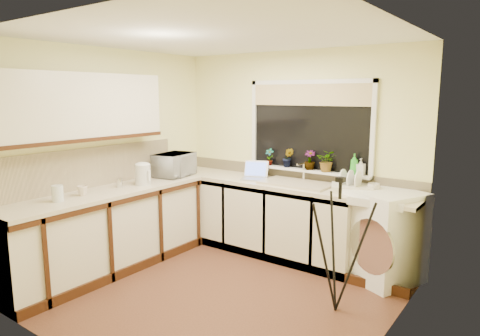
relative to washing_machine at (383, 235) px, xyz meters
name	(u,v)px	position (x,y,z in m)	size (l,w,h in m)	color
floor	(219,290)	(-1.21, -1.24, -0.47)	(3.20, 3.20, 0.00)	brown
ceiling	(216,36)	(-1.21, -1.24, 1.98)	(3.20, 3.20, 0.00)	white
wall_back	(294,153)	(-1.21, 0.26, 0.75)	(3.20, 3.20, 0.00)	#F9F6A6
wall_front	(77,201)	(-1.21, -2.74, 0.75)	(3.20, 3.20, 0.00)	#F9F6A6
wall_left	(111,156)	(-2.81, -1.24, 0.75)	(3.00, 3.00, 0.00)	#F9F6A6
wall_right	(387,192)	(0.39, -1.24, 0.75)	(3.00, 3.00, 0.00)	#F9F6A6
base_cabinet_back	(258,216)	(-1.54, -0.04, -0.04)	(2.55, 0.60, 0.86)	silver
base_cabinet_left	(109,232)	(-2.51, -1.54, -0.04)	(0.54, 2.40, 0.86)	silver
worktop_back	(281,184)	(-1.21, -0.04, 0.41)	(3.20, 0.60, 0.04)	beige
worktop_left	(107,193)	(-2.51, -1.54, 0.41)	(0.60, 2.40, 0.04)	beige
upper_cabinet	(82,107)	(-2.65, -1.69, 1.33)	(0.28, 1.90, 0.70)	silver
splashback_left	(90,168)	(-2.80, -1.54, 0.65)	(0.02, 2.40, 0.45)	beige
splashback_back	(293,173)	(-1.21, 0.25, 0.50)	(3.20, 0.02, 0.14)	beige
window_glass	(309,127)	(-1.01, 0.25, 1.08)	(1.50, 0.02, 1.00)	black
window_blind	(309,95)	(-1.01, 0.22, 1.45)	(1.50, 0.02, 0.25)	tan
windowsill	(306,170)	(-1.01, 0.19, 0.56)	(1.60, 0.14, 0.03)	white
sink	(296,183)	(-1.01, -0.04, 0.44)	(0.82, 0.46, 0.03)	tan
faucet	(304,172)	(-1.01, 0.14, 0.55)	(0.03, 0.03, 0.24)	silver
washing_machine	(383,235)	(0.00, 0.00, 0.00)	(0.67, 0.65, 0.95)	white
laptop	(255,174)	(-1.59, -0.03, 0.48)	(0.39, 0.39, 0.21)	#9999A0
kettle	(143,175)	(-2.44, -1.09, 0.54)	(0.18, 0.18, 0.23)	silver
dish_rack	(352,188)	(-0.36, 0.01, 0.46)	(0.43, 0.32, 0.06)	beige
tripod	(338,245)	(-0.11, -0.93, 0.14)	(0.61, 0.61, 1.23)	black
glass_jug	(58,193)	(-2.51, -2.11, 0.51)	(0.11, 0.11, 0.16)	silver
steel_jar	(119,183)	(-2.55, -1.34, 0.48)	(0.07, 0.07, 0.10)	silver
microwave	(174,165)	(-2.53, -0.49, 0.57)	(0.52, 0.35, 0.29)	silver
plant_a	(270,157)	(-1.52, 0.17, 0.68)	(0.11, 0.08, 0.21)	#999999
plant_b	(288,158)	(-1.25, 0.18, 0.69)	(0.13, 0.10, 0.24)	#999999
plant_c	(310,160)	(-0.96, 0.17, 0.69)	(0.13, 0.13, 0.23)	#999999
plant_d	(327,161)	(-0.73, 0.17, 0.70)	(0.23, 0.20, 0.25)	#999999
soap_bottle_green	(354,164)	(-0.41, 0.17, 0.69)	(0.09, 0.09, 0.24)	green
soap_bottle_clear	(361,167)	(-0.34, 0.19, 0.67)	(0.08, 0.09, 0.19)	#999999
cup_back	(374,188)	(-0.14, 0.05, 0.48)	(0.13, 0.13, 0.10)	beige
cup_left	(82,191)	(-2.53, -1.82, 0.48)	(0.11, 0.11, 0.10)	beige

